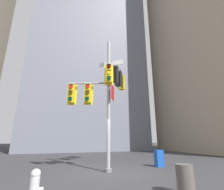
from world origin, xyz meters
TOP-DOWN VIEW (x-y plane):
  - ground at (0.00, 0.00)m, footprint 120.00×120.00m
  - building_tower_right at (19.16, 6.94)m, footprint 14.03×14.03m
  - building_mid_block at (1.49, 20.53)m, footprint 17.07×17.07m
  - signal_pole_assembly at (0.05, 0.66)m, footprint 4.05×2.91m
  - fire_hydrant at (-2.86, -3.27)m, footprint 0.33×0.23m
  - newspaper_box at (3.21, 0.53)m, footprint 0.45×0.36m
  - trash_bin at (1.12, -3.79)m, footprint 0.48×0.48m

SIDE VIEW (x-z plane):
  - ground at x=0.00m, z-range 0.00..0.00m
  - trash_bin at x=1.12m, z-range 0.00..0.81m
  - fire_hydrant at x=-2.86m, z-range 0.02..0.84m
  - newspaper_box at x=3.21m, z-range 0.00..0.91m
  - signal_pole_assembly at x=0.05m, z-range 0.98..8.03m
  - building_tower_right at x=19.16m, z-range 0.00..41.36m
  - building_mid_block at x=1.49m, z-range 0.00..46.00m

